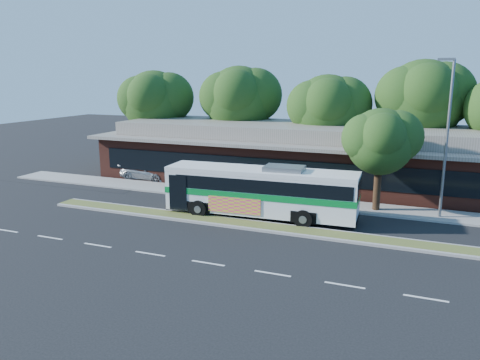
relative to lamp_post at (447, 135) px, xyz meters
The scene contains 13 objects.
ground 12.31m from the lamp_post, 147.90° to the right, with size 120.00×120.00×0.00m, color black.
median_strip 12.00m from the lamp_post, 150.55° to the right, with size 26.00×1.10×0.15m, color #454F21.
sidewalk 10.73m from the lamp_post, behind, with size 44.00×2.60×0.12m, color gray.
parking_lot 28.28m from the lamp_post, behind, with size 14.00×12.00×0.01m, color black.
plaza_building 12.17m from the lamp_post, 143.84° to the left, with size 33.20×11.20×4.45m.
lamp_post is the anchor object (origin of this frame).
tree_bg_a 25.84m from the lamp_post, 159.27° to the left, with size 6.47×5.80×8.63m.
tree_bg_b 19.10m from the lamp_post, 147.83° to the left, with size 6.69×6.00×9.00m.
tree_bg_c 12.27m from the lamp_post, 131.77° to the left, with size 6.24×5.60×8.26m.
tree_bg_d 10.32m from the lamp_post, 96.28° to the left, with size 6.91×6.20×9.37m.
transit_bus 10.80m from the lamp_post, 159.60° to the right, with size 11.30×3.04×3.14m.
sedan 22.29m from the lamp_post, behind, with size 1.72×4.24×1.23m, color #B2B6BA.
sidewalk_tree 3.33m from the lamp_post, behind, with size 4.43×3.98×6.28m.
Camera 1 is at (8.54, -22.48, 8.12)m, focal length 35.00 mm.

